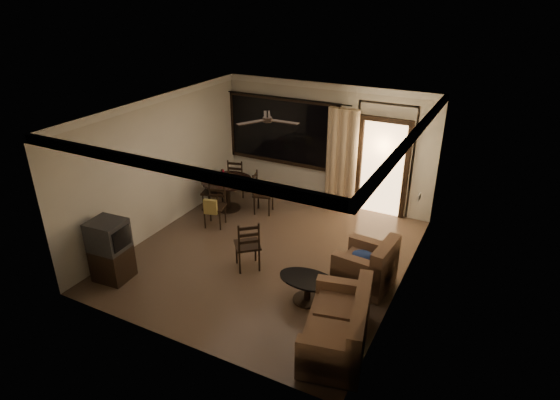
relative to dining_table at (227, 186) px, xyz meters
The scene contains 12 objects.
ground 2.29m from the dining_table, 36.32° to the right, with size 5.50×5.50×0.00m, color #7F6651.
room_shell 2.74m from the dining_table, 10.89° to the left, with size 5.50×6.70×5.50m.
dining_table is the anchor object (origin of this frame).
dining_chair_west 0.43m from the dining_table, 139.54° to the right, with size 0.51×0.51×0.95m.
dining_chair_east 0.88m from the dining_table, 14.54° to the left, with size 0.51×0.51×0.95m.
dining_chair_south 0.90m from the dining_table, 75.49° to the right, with size 0.51×0.55×0.95m.
dining_chair_north 0.83m from the dining_table, 104.75° to the left, with size 0.51×0.51×0.95m.
tv_cabinet 3.28m from the dining_table, 94.54° to the right, with size 0.63×0.57×1.12m.
sofa 4.97m from the dining_table, 38.35° to the right, with size 1.15×1.71×0.84m.
armchair 4.06m from the dining_table, 21.11° to the right, with size 0.95×0.95×0.88m.
coffee_table 3.83m from the dining_table, 37.14° to the right, with size 0.98×0.59×0.43m.
side_chair 2.56m from the dining_table, 48.71° to the right, with size 0.62×0.62×0.99m.
Camera 1 is at (3.74, -6.78, 4.77)m, focal length 30.00 mm.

